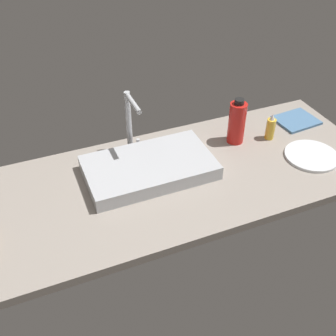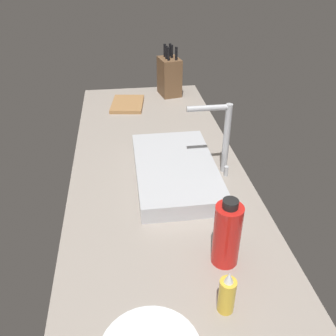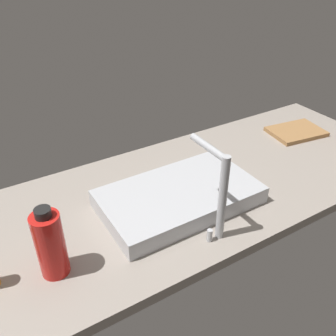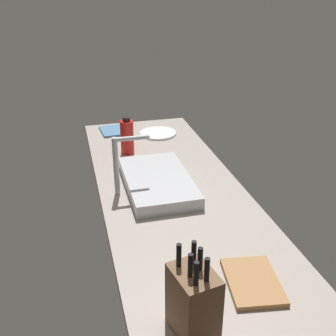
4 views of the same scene
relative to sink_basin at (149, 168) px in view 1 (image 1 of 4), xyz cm
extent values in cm
cube|color=gray|center=(-2.41, -5.92, -4.65)|extent=(190.86, 65.86, 3.50)
cube|color=#B7BABF|center=(0.00, 0.00, 0.00)|extent=(50.33, 29.04, 5.80)
cylinder|color=#B7BABF|center=(-1.67, 18.92, 10.71)|extent=(2.40, 2.40, 27.22)
cylinder|color=#B7BABF|center=(-1.67, 11.40, 23.33)|extent=(2.00, 15.03, 2.00)
cylinder|color=#B7BABF|center=(1.83, 18.92, -0.90)|extent=(1.60, 1.60, 4.00)
cylinder|color=gold|center=(58.11, 3.17, 1.93)|extent=(4.03, 4.03, 9.66)
cone|color=silver|center=(58.11, 3.17, 8.16)|extent=(2.22, 2.22, 2.80)
cylinder|color=red|center=(42.90, 7.05, 6.38)|extent=(7.37, 7.37, 18.55)
cylinder|color=black|center=(42.90, 7.05, 16.76)|extent=(4.05, 4.05, 2.20)
cylinder|color=white|center=(66.82, -15.67, -2.30)|extent=(22.39, 22.39, 1.20)
cube|color=teal|center=(77.98, 10.17, -2.30)|extent=(19.91, 17.17, 1.20)
camera|label=1|loc=(-41.36, -120.13, 99.99)|focal=43.72mm
camera|label=2|loc=(110.44, -17.76, 71.94)|focal=38.41mm
camera|label=3|loc=(52.38, 78.99, 71.97)|focal=39.17mm
camera|label=4|loc=(-164.11, 36.73, 88.31)|focal=43.83mm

